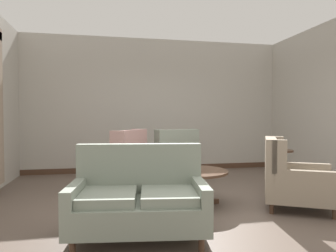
% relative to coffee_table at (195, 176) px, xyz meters
% --- Properties ---
extents(ground, '(8.92, 8.92, 0.00)m').
position_rel_coffee_table_xyz_m(ground, '(-0.13, -0.29, -0.42)').
color(ground, brown).
extents(wall_back, '(6.27, 0.08, 3.12)m').
position_rel_coffee_table_xyz_m(wall_back, '(-0.13, 2.89, 1.14)').
color(wall_back, '#BCB7AD').
rests_on(wall_back, ground).
extents(baseboard_back, '(6.11, 0.03, 0.12)m').
position_rel_coffee_table_xyz_m(baseboard_back, '(-0.13, 2.84, -0.36)').
color(baseboard_back, '#4C3323').
rests_on(baseboard_back, ground).
extents(coffee_table, '(0.96, 0.96, 0.50)m').
position_rel_coffee_table_xyz_m(coffee_table, '(0.00, 0.00, 0.00)').
color(coffee_table, '#4C3323').
rests_on(coffee_table, ground).
extents(porcelain_vase, '(0.15, 0.15, 0.34)m').
position_rel_coffee_table_xyz_m(porcelain_vase, '(-0.04, -0.06, 0.24)').
color(porcelain_vase, brown).
rests_on(porcelain_vase, coffee_table).
extents(settee, '(1.51, 0.99, 0.98)m').
position_rel_coffee_table_xyz_m(settee, '(-0.93, -1.03, -0.02)').
color(settee, gray).
rests_on(settee, ground).
extents(armchair_beside_settee, '(1.17, 1.12, 0.99)m').
position_rel_coffee_table_xyz_m(armchair_beside_settee, '(1.27, -0.47, -0.01)').
color(armchair_beside_settee, gray).
rests_on(armchair_beside_settee, ground).
extents(armchair_foreground_right, '(0.95, 1.00, 1.06)m').
position_rel_coffee_table_xyz_m(armchair_foreground_right, '(-0.06, 1.33, 0.02)').
color(armchair_foreground_right, gray).
rests_on(armchair_foreground_right, ground).
extents(armchair_back_corner, '(1.15, 1.14, 1.07)m').
position_rel_coffee_table_xyz_m(armchair_back_corner, '(-1.07, 0.85, 0.02)').
color(armchair_back_corner, tan).
rests_on(armchair_back_corner, ground).
extents(side_table, '(0.44, 0.44, 0.71)m').
position_rel_coffee_table_xyz_m(side_table, '(1.67, 0.49, 0.00)').
color(side_table, '#4C3323').
rests_on(side_table, ground).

